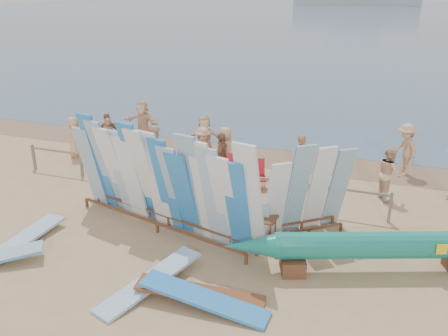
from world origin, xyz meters
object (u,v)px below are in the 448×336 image
at_px(beachgoer_5, 204,139).
at_px(beach_chair_left, 237,177).
at_px(beachgoer_1, 109,139).
at_px(beachgoer_6, 225,150).
at_px(main_surfboard_rack, 161,183).
at_px(beachgoer_4, 222,156).
at_px(flat_board_d, 204,307).
at_px(beachgoer_11, 143,122).
at_px(beachgoer_9, 405,149).
at_px(outrigger_canoe, 378,247).
at_px(side_surfboard_rack, 308,193).
at_px(beachgoer_7, 302,159).
at_px(beachgoer_3, 203,149).
at_px(beachgoer_8, 389,173).
at_px(beachgoer_2, 155,150).
at_px(flat_board_b, 150,287).
at_px(stroller, 233,176).
at_px(flat_board_a, 20,246).
at_px(beach_chair_right, 256,180).
at_px(flat_board_c, 200,299).
at_px(vendor_table, 261,228).
at_px(beachgoer_0, 75,137).

bearing_deg(beachgoer_5, beach_chair_left, -67.01).
bearing_deg(beachgoer_1, beachgoer_6, -175.82).
bearing_deg(main_surfboard_rack, beachgoer_6, 101.97).
xyz_separation_m(beach_chair_left, beachgoer_4, (-0.63, 0.31, 0.54)).
xyz_separation_m(flat_board_d, beach_chair_left, (-1.43, 6.27, 0.28)).
height_order(flat_board_d, beachgoer_11, beachgoer_11).
bearing_deg(beachgoer_9, outrigger_canoe, -36.24).
height_order(side_surfboard_rack, beachgoer_9, side_surfboard_rack).
height_order(beach_chair_left, beachgoer_7, beachgoer_7).
bearing_deg(beachgoer_3, beachgoer_8, -82.46).
bearing_deg(beach_chair_left, beachgoer_4, -178.19).
bearing_deg(beachgoer_9, flat_board_d, -53.77).
distance_m(beachgoer_4, beachgoer_2, 2.31).
height_order(flat_board_b, stroller, stroller).
xyz_separation_m(outrigger_canoe, beach_chair_left, (-4.60, 3.72, -0.36)).
distance_m(flat_board_a, beachgoer_2, 5.65).
bearing_deg(beach_chair_right, flat_board_c, -109.45).
distance_m(flat_board_a, beachgoer_4, 6.77).
bearing_deg(beachgoer_2, beachgoer_4, -144.13).
bearing_deg(beachgoer_11, beachgoer_3, -22.75).
bearing_deg(beachgoer_8, beachgoer_3, 60.25).
bearing_deg(beachgoer_6, beachgoer_4, 4.99).
distance_m(side_surfboard_rack, flat_board_a, 7.38).
bearing_deg(stroller, beach_chair_right, 12.07).
relative_size(side_surfboard_rack, beachgoer_1, 1.62).
bearing_deg(flat_board_c, beachgoer_8, -35.53).
bearing_deg(side_surfboard_rack, beach_chair_right, 91.64).
bearing_deg(beachgoer_2, beachgoer_11, -28.92).
bearing_deg(beach_chair_right, main_surfboard_rack, -138.20).
height_order(beachgoer_9, beachgoer_8, beachgoer_9).
xyz_separation_m(beachgoer_9, beachgoer_6, (-5.79, -2.03, -0.07)).
bearing_deg(beachgoer_1, beachgoer_11, -94.06).
relative_size(beachgoer_4, beachgoer_11, 0.89).
bearing_deg(side_surfboard_rack, flat_board_c, -151.65).
distance_m(flat_board_d, beachgoer_1, 9.76).
bearing_deg(beachgoer_7, beachgoer_8, -81.94).
relative_size(beachgoer_3, beachgoer_11, 0.86).
bearing_deg(beachgoer_7, beach_chair_left, 135.11).
height_order(flat_board_a, beachgoer_8, beachgoer_8).
distance_m(beachgoer_11, beachgoer_5, 3.35).
bearing_deg(beachgoer_5, vendor_table, -77.85).
height_order(beachgoer_9, beachgoer_3, beachgoer_9).
height_order(outrigger_canoe, beachgoer_9, beachgoer_9).
xyz_separation_m(beach_chair_left, beachgoer_2, (-2.89, -0.11, 0.61)).
height_order(flat_board_c, beachgoer_7, beachgoer_7).
distance_m(vendor_table, beachgoer_0, 9.16).
bearing_deg(beachgoer_0, flat_board_a, 169.47).
xyz_separation_m(flat_board_a, flat_board_b, (3.90, -0.43, 0.00)).
bearing_deg(beachgoer_1, beachgoer_7, -175.02).
bearing_deg(flat_board_d, side_surfboard_rack, -18.25).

